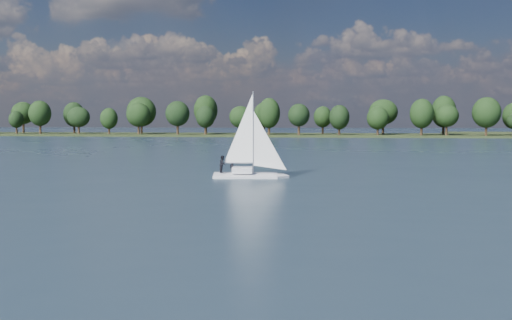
{
  "coord_description": "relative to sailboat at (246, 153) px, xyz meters",
  "views": [
    {
      "loc": [
        -1.48,
        -16.14,
        6.29
      ],
      "look_at": [
        -8.95,
        37.4,
        2.5
      ],
      "focal_mm": 40.0,
      "sensor_mm": 36.0,
      "label": 1
    }
  ],
  "objects": [
    {
      "name": "treeline",
      "position": [
        9.98,
        163.43,
        5.28
      ],
      "size": [
        562.94,
        73.7,
        17.9
      ],
      "color": "black",
      "rests_on": "ground"
    },
    {
      "name": "sailboat",
      "position": [
        0.0,
        0.0,
        0.0
      ],
      "size": [
        7.65,
        2.9,
        9.82
      ],
      "rotation": [
        0.0,
        0.0,
        0.11
      ],
      "color": "white",
      "rests_on": "ground"
    },
    {
      "name": "ground",
      "position": [
        11.08,
        55.2,
        -2.74
      ],
      "size": [
        700.0,
        700.0,
        0.0
      ],
      "primitive_type": "plane",
      "color": "#233342",
      "rests_on": "ground"
    },
    {
      "name": "far_shore",
      "position": [
        11.08,
        167.2,
        -2.74
      ],
      "size": [
        660.0,
        40.0,
        1.5
      ],
      "primitive_type": "cube",
      "color": "black",
      "rests_on": "ground"
    }
  ]
}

